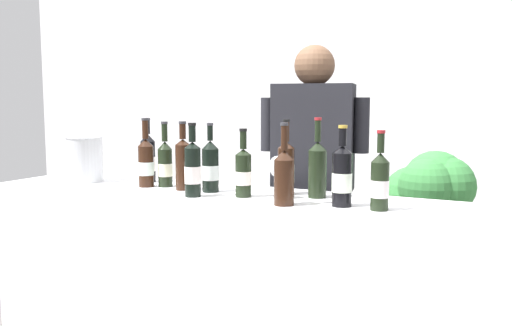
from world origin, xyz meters
The scene contains 18 objects.
wall_back centered at (0.00, 2.60, 1.40)m, with size 8.00×0.10×2.80m, color white.
counter centered at (0.00, 0.00, 0.49)m, with size 2.49×0.55×0.99m, color white.
wine_bottle_0 centered at (0.71, -0.07, 1.10)m, with size 0.07×0.07×0.31m.
wine_bottle_1 centered at (0.40, 0.09, 1.12)m, with size 0.08×0.08×0.35m.
wine_bottle_2 centered at (0.34, -0.14, 1.11)m, with size 0.08×0.08×0.34m.
wine_bottle_3 centered at (0.24, 0.11, 1.11)m, with size 0.08×0.08×0.34m.
wine_bottle_4 centered at (0.10, -0.04, 1.10)m, with size 0.07×0.07×0.30m.
wine_bottle_5 centered at (-0.10, 0.01, 1.11)m, with size 0.08×0.08×0.32m.
wine_bottle_6 centered at (0.56, -0.06, 1.11)m, with size 0.08×0.08×0.33m.
wine_bottle_7 centered at (-0.56, 0.13, 1.11)m, with size 0.08×0.08×0.34m.
wine_bottle_8 centered at (-0.39, 0.04, 1.10)m, with size 0.07×0.07×0.33m.
wine_bottle_9 centered at (-0.47, 0.00, 1.11)m, with size 0.08×0.08×0.34m.
wine_bottle_10 centered at (-0.25, 0.00, 1.12)m, with size 0.07×0.07×0.33m.
wine_bottle_11 centered at (-0.11, -0.14, 1.11)m, with size 0.07×0.07×0.33m.
wine_glass centered at (0.25, -0.01, 1.12)m, with size 0.08×0.08×0.19m.
ice_bucket centered at (-0.87, -0.01, 1.11)m, with size 0.19×0.19×0.24m.
person_server centered at (0.21, 0.54, 0.83)m, with size 0.57×0.32×1.70m.
potted_shrub centered at (0.71, 1.20, 0.79)m, with size 0.57×0.57×1.12m.
Camera 1 is at (1.20, -2.13, 1.41)m, focal length 37.63 mm.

